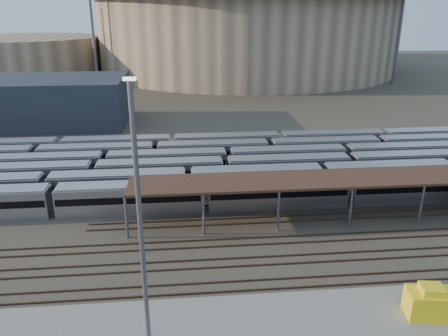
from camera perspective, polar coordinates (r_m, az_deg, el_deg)
ground at (r=49.48m, az=-3.24°, el=-9.37°), size 420.00×420.00×0.00m
subway_trains at (r=65.54m, az=-3.86°, el=0.04°), size 123.44×23.90×3.60m
inspection_shed at (r=55.95m, az=19.60°, el=-1.30°), size 60.30×6.00×5.30m
empty_tracks at (r=45.16m, az=-2.97°, el=-12.41°), size 170.00×9.62×0.18m
stadium at (r=185.02m, az=2.88°, el=17.85°), size 124.00×124.00×32.50m
secondary_arena at (r=183.48m, az=-24.75°, el=13.09°), size 56.00×56.00×14.00m
service_building at (r=105.41m, az=-24.22°, el=7.92°), size 42.00×20.00×10.00m
floodlight_0 at (r=155.67m, az=-16.92°, el=18.12°), size 4.00×1.00×38.40m
floodlight_2 at (r=159.81m, az=22.15°, el=17.57°), size 4.00×1.00×38.40m
floodlight_3 at (r=203.18m, az=-8.35°, el=19.07°), size 4.00×1.00×38.40m
yard_light_pole at (r=30.80m, az=-10.87°, el=-7.26°), size 0.80×0.36×20.27m
yellow_equipment at (r=41.57m, az=25.23°, el=-15.75°), size 3.96×2.82×2.28m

